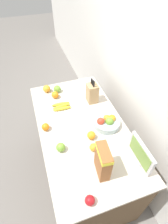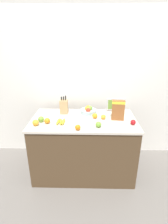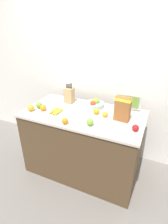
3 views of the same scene
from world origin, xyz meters
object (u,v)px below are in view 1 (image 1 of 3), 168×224
knife_block (92,93)px  apple_rightmost (61,147)px  apple_front (90,200)px  orange_near_bowl (46,127)px  orange_front_left (47,89)px  apple_by_knife_block (57,89)px  cereal_box (103,161)px  fruit_bowl (107,122)px  orange_mid_right (93,147)px  orange_mid_left (55,95)px  banana_bunch (61,106)px  small_monitor (141,153)px  orange_back_center (91,135)px

knife_block → apple_rightmost: bearing=-42.8°
apple_front → orange_near_bowl: same height
orange_front_left → orange_near_bowl: size_ratio=1.18×
apple_by_knife_block → orange_near_bowl: (0.53, -0.23, -0.01)m
cereal_box → fruit_bowl: (-0.42, 0.23, -0.12)m
orange_front_left → orange_near_bowl: (0.58, -0.11, -0.01)m
fruit_bowl → orange_front_left: size_ratio=2.93×
apple_front → orange_near_bowl: bearing=-166.9°
orange_mid_right → orange_mid_left: (-0.79, -0.16, 0.01)m
knife_block → orange_front_left: (-0.33, -0.45, -0.07)m
apple_front → fruit_bowl: bearing=146.9°
cereal_box → orange_mid_left: cereal_box is taller
knife_block → fruit_bowl: 0.39m
apple_rightmost → orange_mid_left: size_ratio=0.99×
cereal_box → orange_front_left: cereal_box is taller
banana_bunch → apple_by_knife_block: size_ratio=2.41×
apple_front → apple_rightmost: apple_rightmost is taller
small_monitor → banana_bunch: 0.94m
orange_back_center → orange_near_bowl: (-0.23, -0.38, -0.00)m
small_monitor → apple_rightmost: bearing=-118.2°
orange_mid_right → fruit_bowl: bearing=134.7°
banana_bunch → apple_rightmost: size_ratio=2.54×
banana_bunch → apple_by_knife_block: (-0.28, 0.02, 0.02)m
cereal_box → banana_bunch: (-0.81, -0.13, -0.14)m
knife_block → orange_back_center: size_ratio=4.13×
orange_mid_left → orange_front_left: orange_front_left is taller
banana_bunch → orange_mid_left: 0.19m
apple_front → apple_by_knife_block: apple_by_knife_block is taller
fruit_bowl → apple_front: (0.61, -0.40, -0.01)m
apple_by_knife_block → apple_rightmost: 0.81m
orange_mid_left → orange_front_left: (-0.14, -0.07, 0.00)m
orange_mid_right → orange_back_center: size_ratio=0.90×
knife_block → small_monitor: knife_block is taller
banana_bunch → orange_mid_right: bearing=12.7°
small_monitor → cereal_box: size_ratio=1.03×
small_monitor → orange_mid_right: (-0.22, -0.31, -0.08)m
cereal_box → orange_mid_left: (-0.99, -0.16, -0.12)m
small_monitor → orange_near_bowl: 0.88m
orange_mid_right → orange_back_center: bearing=167.9°
apple_by_knife_block → apple_rightmost: size_ratio=1.05×
apple_by_knife_block → orange_mid_right: (0.89, 0.12, -0.01)m
orange_near_bowl → orange_mid_left: bearing=157.0°
apple_front → orange_mid_left: 1.18m
knife_block → apple_by_knife_block: size_ratio=3.82×
apple_rightmost → orange_mid_left: 0.71m
fruit_bowl → orange_near_bowl: 0.59m
cereal_box → orange_near_bowl: 0.67m
knife_block → orange_front_left: bearing=-126.0°
orange_mid_left → apple_rightmost: bearing=-8.2°
apple_by_knife_block → apple_front: bearing=-2.6°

